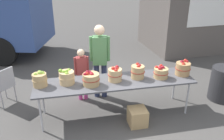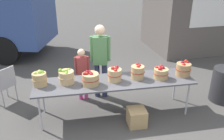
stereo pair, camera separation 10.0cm
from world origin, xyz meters
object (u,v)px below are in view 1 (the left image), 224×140
(apple_basket_green_0, at_px, (40,79))
(apple_basket_red_4, at_px, (183,68))
(apple_basket_green_1, at_px, (67,77))
(apple_basket_red_2, at_px, (138,71))
(apple_basket_red_3, at_px, (161,72))
(folding_chair, at_px, (3,84))
(trash_barrel, at_px, (224,84))
(vendor_adult, at_px, (100,56))
(apple_basket_red_1, at_px, (115,74))
(produce_crate, at_px, (137,117))
(market_table, at_px, (115,82))
(child_customer, at_px, (82,71))
(apple_basket_red_0, at_px, (91,79))

(apple_basket_green_0, distance_m, apple_basket_red_4, 2.83)
(apple_basket_green_1, bearing_deg, apple_basket_red_2, -1.34)
(apple_basket_red_3, bearing_deg, folding_chair, 164.87)
(apple_basket_green_0, xyz_separation_m, trash_barrel, (3.93, -0.00, -0.51))
(apple_basket_red_2, distance_m, vendor_adult, 0.97)
(apple_basket_red_4, bearing_deg, apple_basket_green_1, 178.35)
(apple_basket_red_4, bearing_deg, apple_basket_red_2, 177.89)
(apple_basket_red_1, xyz_separation_m, apple_basket_red_2, (0.47, 0.03, 0.00))
(apple_basket_red_2, height_order, produce_crate, apple_basket_red_2)
(vendor_adult, height_order, produce_crate, vendor_adult)
(market_table, bearing_deg, folding_chair, 160.00)
(market_table, xyz_separation_m, produce_crate, (0.34, -0.45, -0.55))
(apple_basket_red_2, height_order, child_customer, child_customer)
(apple_basket_red_1, distance_m, produce_crate, 0.92)
(produce_crate, bearing_deg, apple_basket_green_1, 157.48)
(apple_basket_red_1, height_order, apple_basket_red_4, apple_basket_red_4)
(market_table, height_order, folding_chair, folding_chair)
(apple_basket_green_1, relative_size, apple_basket_red_3, 1.01)
(apple_basket_green_1, bearing_deg, vendor_adult, 42.50)
(market_table, bearing_deg, apple_basket_red_2, 4.83)
(market_table, distance_m, vendor_adult, 0.82)
(apple_basket_red_3, distance_m, folding_chair, 3.32)
(apple_basket_green_1, distance_m, vendor_adult, 1.02)
(trash_barrel, xyz_separation_m, produce_crate, (-2.18, -0.53, -0.21))
(apple_basket_green_1, xyz_separation_m, apple_basket_red_4, (2.34, -0.07, 0.00))
(apple_basket_green_0, relative_size, produce_crate, 0.87)
(apple_basket_red_4, bearing_deg, apple_basket_red_1, 179.70)
(apple_basket_green_1, distance_m, apple_basket_red_4, 2.34)
(apple_basket_red_2, height_order, vendor_adult, vendor_adult)
(apple_basket_green_1, bearing_deg, market_table, -4.48)
(apple_basket_red_1, height_order, apple_basket_red_3, apple_basket_red_1)
(apple_basket_red_0, distance_m, vendor_adult, 0.89)
(apple_basket_green_0, height_order, apple_basket_green_1, apple_basket_green_1)
(child_customer, bearing_deg, market_table, 130.36)
(apple_basket_red_2, height_order, trash_barrel, apple_basket_red_2)
(market_table, height_order, apple_basket_green_1, apple_basket_green_1)
(apple_basket_red_1, distance_m, apple_basket_red_3, 0.93)
(apple_basket_red_4, bearing_deg, produce_crate, -157.10)
(market_table, distance_m, apple_basket_red_0, 0.51)
(apple_basket_red_4, bearing_deg, folding_chair, 167.47)
(folding_chair, bearing_deg, market_table, 111.34)
(apple_basket_red_3, bearing_deg, apple_basket_red_2, 170.28)
(apple_basket_green_0, xyz_separation_m, apple_basket_red_1, (1.41, -0.07, -0.00))
(apple_basket_green_0, bearing_deg, market_table, -3.26)
(produce_crate, bearing_deg, folding_chair, 153.91)
(apple_basket_green_0, bearing_deg, vendor_adult, 28.64)
(apple_basket_red_0, bearing_deg, apple_basket_red_4, 2.24)
(apple_basket_red_3, xyz_separation_m, apple_basket_red_4, (0.49, 0.04, 0.03))
(apple_basket_red_3, height_order, produce_crate, apple_basket_red_3)
(market_table, xyz_separation_m, vendor_adult, (-0.18, 0.75, 0.28))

